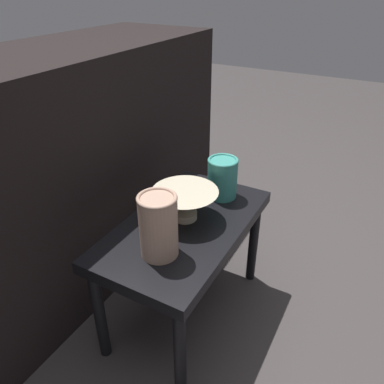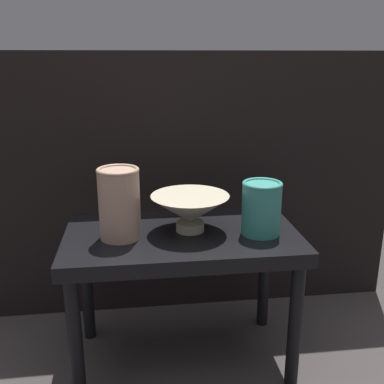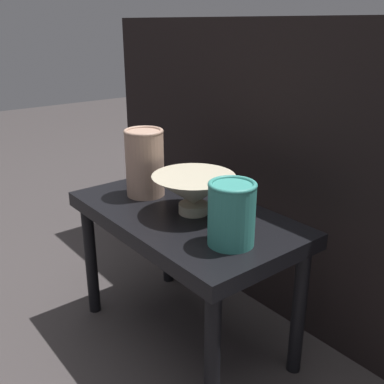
# 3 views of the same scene
# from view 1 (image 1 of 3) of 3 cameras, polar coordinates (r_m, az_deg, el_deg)

# --- Properties ---
(ground_plane) EXTENTS (8.00, 8.00, 0.00)m
(ground_plane) POSITION_cam_1_polar(r_m,az_deg,el_deg) (1.48, -0.94, -17.57)
(ground_plane) COLOR #383333
(table) EXTENTS (0.64, 0.36, 0.40)m
(table) POSITION_cam_1_polar(r_m,az_deg,el_deg) (1.24, -1.07, -6.74)
(table) COLOR black
(table) RESTS_ON ground_plane
(couch_backdrop) EXTENTS (1.56, 0.50, 0.88)m
(couch_backdrop) POSITION_cam_1_polar(r_m,az_deg,el_deg) (1.50, -19.58, 2.62)
(couch_backdrop) COLOR black
(couch_backdrop) RESTS_ON ground_plane
(bowl) EXTENTS (0.21, 0.21, 0.10)m
(bowl) POSITION_cam_1_polar(r_m,az_deg,el_deg) (1.20, -1.08, -1.54)
(bowl) COLOR #B2A88E
(bowl) RESTS_ON table
(vase_textured_left) EXTENTS (0.11, 0.11, 0.19)m
(vase_textured_left) POSITION_cam_1_polar(r_m,az_deg,el_deg) (1.03, -5.15, -5.06)
(vase_textured_left) COLOR tan
(vase_textured_left) RESTS_ON table
(vase_colorful_right) EXTENTS (0.11, 0.11, 0.15)m
(vase_colorful_right) POSITION_cam_1_polar(r_m,az_deg,el_deg) (1.32, 4.65, 2.27)
(vase_colorful_right) COLOR teal
(vase_colorful_right) RESTS_ON table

